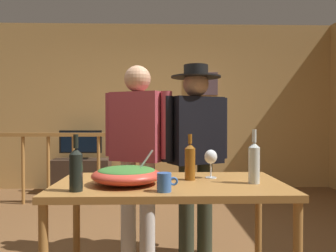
{
  "coord_description": "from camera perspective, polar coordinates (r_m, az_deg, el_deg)",
  "views": [
    {
      "loc": [
        0.08,
        -2.95,
        1.16
      ],
      "look_at": [
        0.15,
        -0.46,
        1.11
      ],
      "focal_mm": 36.61,
      "sensor_mm": 36.0,
      "label": 1
    }
  ],
  "objects": [
    {
      "name": "serving_table",
      "position": [
        2.17,
        0.29,
        -11.25
      ],
      "size": [
        1.4,
        0.79,
        0.76
      ],
      "color": "#9E6B33",
      "rests_on": "ground_plane"
    },
    {
      "name": "stair_railing",
      "position": [
        4.85,
        -14.94,
        -5.4
      ],
      "size": [
        2.81,
        0.1,
        1.02
      ],
      "color": "#9E6B33",
      "rests_on": "ground_plane"
    },
    {
      "name": "person_standing_right",
      "position": [
        2.89,
        4.64,
        -2.72
      ],
      "size": [
        0.58,
        0.42,
        1.61
      ],
      "rotation": [
        0.0,
        0.0,
        3.57
      ],
      "color": "#2D3323",
      "rests_on": "ground_plane"
    },
    {
      "name": "wine_glass",
      "position": [
        2.3,
        7.14,
        -5.29
      ],
      "size": [
        0.08,
        0.08,
        0.19
      ],
      "color": "silver",
      "rests_on": "serving_table"
    },
    {
      "name": "salad_bowl",
      "position": [
        2.09,
        -6.91,
        -7.99
      ],
      "size": [
        0.42,
        0.42,
        0.21
      ],
      "color": "#CC3D2D",
      "rests_on": "serving_table"
    },
    {
      "name": "mug_blue",
      "position": [
        1.87,
        -0.58,
        -9.34
      ],
      "size": [
        0.11,
        0.08,
        0.1
      ],
      "color": "#3866B2",
      "rests_on": "serving_table"
    },
    {
      "name": "back_wall",
      "position": [
        5.78,
        -2.38,
        3.27
      ],
      "size": [
        6.07,
        0.1,
        2.74
      ],
      "primitive_type": "cube",
      "color": "tan",
      "rests_on": "ground_plane"
    },
    {
      "name": "person_standing_left",
      "position": [
        2.88,
        -5.09,
        -2.92
      ],
      "size": [
        0.57,
        0.38,
        1.6
      ],
      "rotation": [
        0.0,
        0.0,
        2.71
      ],
      "color": "beige",
      "rests_on": "ground_plane"
    },
    {
      "name": "wine_bottle_dark",
      "position": [
        1.93,
        -15.07,
        -6.85
      ],
      "size": [
        0.07,
        0.07,
        0.31
      ],
      "color": "black",
      "rests_on": "serving_table"
    },
    {
      "name": "tv_console",
      "position": [
        5.63,
        -14.23,
        -8.02
      ],
      "size": [
        0.9,
        0.4,
        0.53
      ],
      "primitive_type": "cube",
      "color": "#38281E",
      "rests_on": "ground_plane"
    },
    {
      "name": "wine_bottle_clear",
      "position": [
        2.16,
        14.14,
        -5.79
      ],
      "size": [
        0.07,
        0.07,
        0.33
      ],
      "color": "silver",
      "rests_on": "serving_table"
    },
    {
      "name": "wine_bottle_amber",
      "position": [
        2.22,
        3.68,
        -5.83
      ],
      "size": [
        0.07,
        0.07,
        0.3
      ],
      "color": "brown",
      "rests_on": "serving_table"
    },
    {
      "name": "flat_screen_tv",
      "position": [
        5.54,
        -14.33,
        -2.64
      ],
      "size": [
        0.65,
        0.12,
        0.46
      ],
      "color": "black",
      "rests_on": "tv_console"
    },
    {
      "name": "ground_plane",
      "position": [
        3.17,
        -3.09,
        -20.25
      ],
      "size": [
        7.89,
        7.89,
        0.0
      ],
      "primitive_type": "plane",
      "color": "brown"
    },
    {
      "name": "framed_picture",
      "position": [
        5.79,
        5.8,
        7.02
      ],
      "size": [
        0.5,
        0.03,
        0.38
      ],
      "primitive_type": "cube",
      "color": "#684F59"
    }
  ]
}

